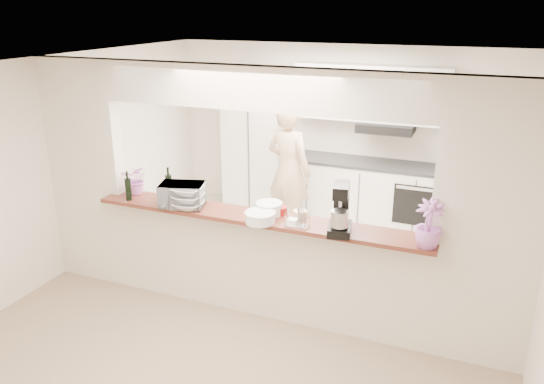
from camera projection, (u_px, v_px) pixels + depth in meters
The scene contains 19 objects.
floor at pixel (259, 311), 5.50m from camera, with size 6.00×6.00×0.00m, color tan.
tile_overlay at pixel (307, 250), 6.85m from camera, with size 5.00×2.90×0.01m, color silver.
partition at pixel (258, 175), 5.01m from camera, with size 5.00×0.15×2.50m.
bar_counter at pixel (259, 262), 5.31m from camera, with size 3.40×0.38×1.09m.
kitchen_cabinets at pixel (322, 154), 7.62m from camera, with size 3.15×0.62×2.25m.
refrigerator at pixel (487, 182), 6.81m from camera, with size 0.75×0.70×1.70m, color #B1B1B6.
flower_left at pixel (136, 179), 5.64m from camera, with size 0.29×0.25×0.32m, color #C86AC1.
wine_bottle_a at pixel (169, 186), 5.53m from camera, with size 0.07×0.07×0.33m.
wine_bottle_b at pixel (128, 189), 5.46m from camera, with size 0.06×0.06×0.31m.
toaster_oven at pixel (182, 195), 5.29m from camera, with size 0.43×0.29×0.24m, color #9FA0A4.
serving_bowls at pixel (188, 198), 5.23m from camera, with size 0.30×0.30×0.22m, color silver.
plate_stack_a at pixel (269, 208), 5.11m from camera, with size 0.26×0.26×0.12m.
plate_stack_b at pixel (260, 217), 4.92m from camera, with size 0.29×0.29×0.10m.
red_bowl at pixel (279, 210), 5.13m from camera, with size 0.16×0.16×0.07m, color maroon.
tan_bowl at pixel (300, 214), 5.06m from camera, with size 0.13×0.13×0.06m, color beige.
utensil_caddy at pixel (297, 218), 4.82m from camera, with size 0.21×0.13×0.20m.
stand_mixer at pixel (341, 211), 4.65m from camera, with size 0.25×0.34×0.46m.
flower_right at pixel (429, 224), 4.37m from camera, with size 0.23×0.23×0.41m, color #AF66BD.
person at pixel (289, 172), 7.02m from camera, with size 0.67×0.44×1.84m, color tan.
Camera 1 is at (1.92, -4.37, 3.00)m, focal length 35.00 mm.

